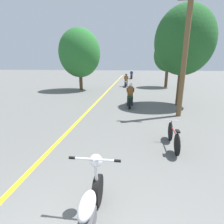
# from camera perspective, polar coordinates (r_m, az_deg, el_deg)

# --- Properties ---
(lane_stripe_center) EXTENTS (0.14, 48.00, 0.01)m
(lane_stripe_center) POSITION_cam_1_polar(r_m,az_deg,el_deg) (14.46, -2.95, 5.44)
(lane_stripe_center) COLOR yellow
(lane_stripe_center) RESTS_ON ground
(utility_pole) EXTENTS (1.10, 0.24, 5.87)m
(utility_pole) POSITION_cam_1_polar(r_m,az_deg,el_deg) (9.17, 22.74, 17.23)
(utility_pole) COLOR brown
(utility_pole) RESTS_ON ground
(roadside_tree_right_near) EXTENTS (3.45, 3.10, 5.82)m
(roadside_tree_right_near) POSITION_cam_1_polar(r_m,az_deg,el_deg) (11.80, 22.55, 20.60)
(roadside_tree_right_near) COLOR #513A23
(roadside_tree_right_near) RESTS_ON ground
(roadside_tree_right_far) EXTENTS (2.97, 2.68, 5.09)m
(roadside_tree_right_far) POSITION_cam_1_polar(r_m,az_deg,el_deg) (20.24, 17.89, 17.25)
(roadside_tree_right_far) COLOR #513A23
(roadside_tree_right_far) RESTS_ON ground
(roadside_tree_left) EXTENTS (3.88, 3.49, 5.70)m
(roadside_tree_left) POSITION_cam_1_polar(r_m,az_deg,el_deg) (17.48, -10.54, 18.38)
(roadside_tree_left) COLOR #513A23
(roadside_tree_left) RESTS_ON ground
(motorcycle_foreground) EXTENTS (0.89, 2.03, 1.09)m
(motorcycle_foreground) POSITION_cam_1_polar(r_m,az_deg,el_deg) (3.07, -7.62, -29.56)
(motorcycle_foreground) COLOR black
(motorcycle_foreground) RESTS_ON ground
(motorcycle_rider_lead) EXTENTS (0.50, 2.06, 1.42)m
(motorcycle_rider_lead) POSITION_cam_1_polar(r_m,az_deg,el_deg) (10.91, 5.94, 4.76)
(motorcycle_rider_lead) COLOR black
(motorcycle_rider_lead) RESTS_ON ground
(motorcycle_rider_mid) EXTENTS (0.50, 2.13, 1.44)m
(motorcycle_rider_mid) POSITION_cam_1_polar(r_m,az_deg,el_deg) (19.93, 4.63, 9.86)
(motorcycle_rider_mid) COLOR black
(motorcycle_rider_mid) RESTS_ON ground
(motorcycle_rider_far) EXTENTS (0.50, 2.10, 1.43)m
(motorcycle_rider_far) POSITION_cam_1_polar(r_m,az_deg,el_deg) (29.69, 6.38, 11.76)
(motorcycle_rider_far) COLOR black
(motorcycle_rider_far) RESTS_ON ground
(bicycle_parked) EXTENTS (0.44, 1.66, 0.76)m
(bicycle_parked) POSITION_cam_1_polar(r_m,az_deg,el_deg) (5.91, 19.44, -7.66)
(bicycle_parked) COLOR black
(bicycle_parked) RESTS_ON ground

